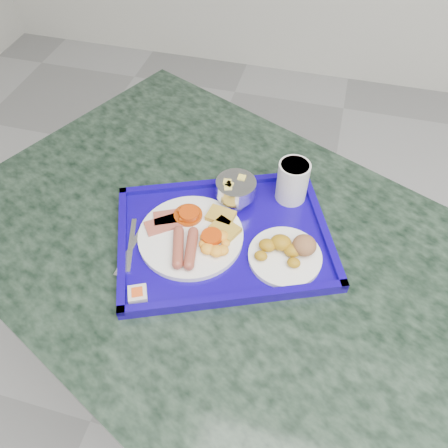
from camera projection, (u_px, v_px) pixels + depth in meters
The scene contains 9 objects.
table at pixel (229, 295), 1.10m from camera, with size 1.49×1.28×0.78m.
tray at pixel (224, 237), 0.95m from camera, with size 0.55×0.48×0.03m.
main_plate at pixel (194, 235), 0.94m from camera, with size 0.23×0.23×0.04m.
bread_plate at pixel (287, 252), 0.90m from camera, with size 0.15×0.15×0.05m.
fruit_bowl at pixel (236, 188), 0.99m from camera, with size 0.09×0.09×0.06m.
juice_cup at pixel (293, 180), 0.99m from camera, with size 0.07×0.07×0.10m.
spoon at pixel (150, 223), 0.97m from camera, with size 0.07×0.19×0.01m.
knife at pixel (133, 246), 0.93m from camera, with size 0.01×0.16×0.00m, color silver.
jam_packet at pixel (138, 294), 0.85m from camera, with size 0.05×0.05×0.01m.
Camera 1 is at (-0.79, 0.37, 1.54)m, focal length 35.00 mm.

